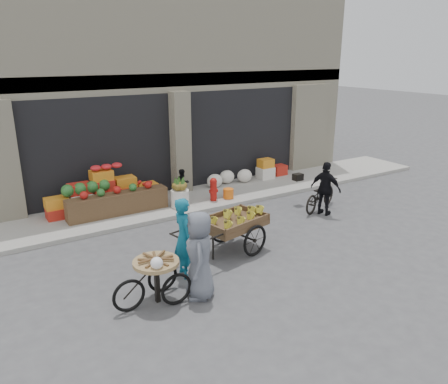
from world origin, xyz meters
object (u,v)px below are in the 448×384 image
vendor_woman (184,237)px  cyclist (326,189)px  orange_bucket (228,193)px  tricycle_cart (156,274)px  seated_person (183,184)px  vendor_grey (200,255)px  fire_hydrant (213,188)px  pineapple_bin (180,198)px  bicycle (320,194)px  banana_cart (232,221)px

vendor_woman → cyclist: 5.10m
orange_bucket → vendor_woman: (-3.25, -3.45, 0.57)m
vendor_woman → tricycle_cart: (-0.90, -0.65, -0.28)m
orange_bucket → seated_person: bearing=149.7°
vendor_grey → fire_hydrant: bearing=173.1°
fire_hydrant → vendor_woman: vendor_woman is taller
tricycle_cart → fire_hydrant: bearing=46.1°
pineapple_bin → vendor_grey: vendor_grey is taller
orange_bucket → fire_hydrant: bearing=174.3°
seated_person → cyclist: bearing=-56.3°
pineapple_bin → seated_person: seated_person is taller
vendor_grey → bicycle: size_ratio=0.99×
tricycle_cart → cyclist: (5.88, 1.73, 0.20)m
pineapple_bin → bicycle: (3.53, -2.06, 0.08)m
banana_cart → bicycle: bearing=3.2°
orange_bucket → cyclist: (1.73, -2.36, 0.49)m
banana_cart → vendor_grey: (-1.56, -1.32, 0.09)m
orange_bucket → cyclist: 2.97m
vendor_woman → tricycle_cart: 1.14m
orange_bucket → tricycle_cart: bearing=-135.4°
vendor_woman → vendor_grey: bearing=175.4°
orange_bucket → vendor_woman: vendor_woman is taller
orange_bucket → vendor_grey: size_ratio=0.19×
fire_hydrant → orange_bucket: 0.55m
banana_cart → bicycle: size_ratio=1.54×
orange_bucket → seated_person: 1.42m
bicycle → vendor_grey: bearing=93.3°
tricycle_cart → cyclist: size_ratio=0.94×
fire_hydrant → banana_cart: bearing=-113.3°
pineapple_bin → cyclist: 4.16m
pineapple_bin → bicycle: 4.09m
fire_hydrant → cyclist: bearing=-47.3°
pineapple_bin → orange_bucket: 1.61m
pineapple_bin → banana_cart: bearing=-94.1°
vendor_grey → orange_bucket: bearing=168.4°
seated_person → cyclist: cyclist is taller
banana_cart → cyclist: bearing=-2.1°
orange_bucket → bicycle: 2.76m
pineapple_bin → tricycle_cart: tricycle_cart is taller
vendor_woman → vendor_grey: (-0.13, -0.89, 0.01)m
fire_hydrant → tricycle_cart: bearing=-131.4°
fire_hydrant → tricycle_cart: size_ratio=0.50×
fire_hydrant → vendor_woman: size_ratio=0.42×
orange_bucket → tricycle_cart: size_ratio=0.22×
orange_bucket → bicycle: (1.93, -1.96, 0.18)m
seated_person → bicycle: seated_person is taller
cyclist → banana_cart: bearing=79.6°
pineapple_bin → vendor_grey: bearing=-111.9°
fire_hydrant → vendor_woman: bearing=-128.2°
pineapple_bin → tricycle_cart: size_ratio=0.36×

